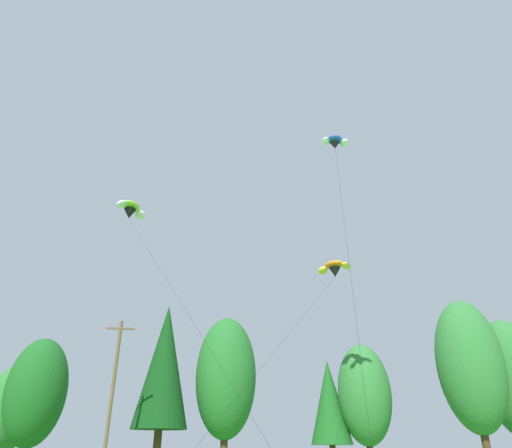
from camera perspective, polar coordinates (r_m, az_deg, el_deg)
name	(u,v)px	position (r m, az deg, el deg)	size (l,w,h in m)	color
treeline_tree_c	(10,409)	(47.85, -28.40, -19.61)	(4.22, 4.22, 8.97)	#472D19
treeline_tree_d	(36,392)	(42.15, -25.74, -18.32)	(4.63, 4.63, 10.48)	#472D19
treeline_tree_e	(164,364)	(43.45, -11.40, -16.81)	(4.78, 4.78, 14.46)	#472D19
treeline_tree_f	(226,377)	(43.91, -3.78, -18.47)	(5.46, 5.46, 13.56)	#472D19
treeline_tree_g	(329,401)	(46.76, 9.16, -21.01)	(3.83, 3.83, 10.12)	#472D19
treeline_tree_h	(364,394)	(46.46, 13.39, -19.94)	(4.87, 4.87, 11.38)	#472D19
treeline_tree_i	(470,365)	(48.53, 25.16, -15.63)	(5.94, 5.94, 15.34)	#472D19
treeline_tree_j	(512,377)	(56.51, 29.28, -16.28)	(5.83, 5.83, 14.93)	#472D19
utility_pole	(112,393)	(37.68, -17.52, -19.51)	(2.20, 0.26, 11.40)	brown
parafoil_kite_high_orange	(334,268)	(41.14, 9.76, -5.49)	(13.91, 14.14, 16.17)	orange
parafoil_kite_mid_lime_white	(131,210)	(44.22, -15.39, 1.71)	(12.10, 18.67, 21.58)	#93D633
parafoil_kite_far_blue_white	(335,143)	(37.33, 9.83, 9.98)	(3.94, 9.27, 23.06)	blue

